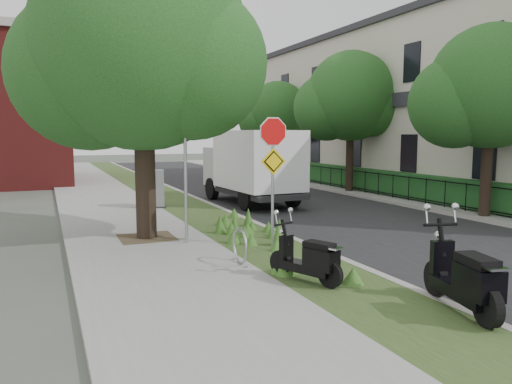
# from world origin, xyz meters

# --- Properties ---
(ground) EXTENTS (120.00, 120.00, 0.00)m
(ground) POSITION_xyz_m (0.00, 0.00, 0.00)
(ground) COLOR #4C5147
(ground) RESTS_ON ground
(sidewalk_near) EXTENTS (3.50, 60.00, 0.12)m
(sidewalk_near) POSITION_xyz_m (-4.25, 10.00, 0.06)
(sidewalk_near) COLOR gray
(sidewalk_near) RESTS_ON ground
(verge) EXTENTS (2.00, 60.00, 0.12)m
(verge) POSITION_xyz_m (-1.50, 10.00, 0.06)
(verge) COLOR #263F1B
(verge) RESTS_ON ground
(kerb_near) EXTENTS (0.20, 60.00, 0.13)m
(kerb_near) POSITION_xyz_m (-0.50, 10.00, 0.07)
(kerb_near) COLOR #9E9991
(kerb_near) RESTS_ON ground
(road) EXTENTS (7.00, 60.00, 0.01)m
(road) POSITION_xyz_m (3.00, 10.00, 0.01)
(road) COLOR black
(road) RESTS_ON ground
(kerb_far) EXTENTS (0.20, 60.00, 0.13)m
(kerb_far) POSITION_xyz_m (6.50, 10.00, 0.07)
(kerb_far) COLOR #9E9991
(kerb_far) RESTS_ON ground
(footpath_far) EXTENTS (3.20, 60.00, 0.12)m
(footpath_far) POSITION_xyz_m (8.20, 10.00, 0.06)
(footpath_far) COLOR gray
(footpath_far) RESTS_ON ground
(street_tree_main) EXTENTS (6.21, 5.54, 7.66)m
(street_tree_main) POSITION_xyz_m (-4.08, 2.86, 4.80)
(street_tree_main) COLOR black
(street_tree_main) RESTS_ON ground
(bare_post) EXTENTS (0.08, 0.08, 4.00)m
(bare_post) POSITION_xyz_m (-3.20, 1.80, 2.12)
(bare_post) COLOR #A5A8AD
(bare_post) RESTS_ON ground
(bike_hoop) EXTENTS (0.06, 0.78, 0.77)m
(bike_hoop) POSITION_xyz_m (-2.70, -0.60, 0.50)
(bike_hoop) COLOR #A5A8AD
(bike_hoop) RESTS_ON ground
(sign_assembly) EXTENTS (0.94, 0.08, 3.22)m
(sign_assembly) POSITION_xyz_m (-1.40, 0.58, 2.33)
(sign_assembly) COLOR #A5A8AD
(sign_assembly) RESTS_ON ground
(fence_far) EXTENTS (0.04, 24.00, 1.00)m
(fence_far) POSITION_xyz_m (7.20, 10.00, 0.67)
(fence_far) COLOR black
(fence_far) RESTS_ON ground
(hedge_far) EXTENTS (1.00, 24.00, 1.10)m
(hedge_far) POSITION_xyz_m (7.90, 10.00, 0.67)
(hedge_far) COLOR #17411B
(hedge_far) RESTS_ON footpath_far
(terrace_houses) EXTENTS (7.40, 26.40, 8.20)m
(terrace_houses) POSITION_xyz_m (11.49, 10.00, 4.16)
(terrace_houses) COLOR beige
(terrace_houses) RESTS_ON ground
(far_tree_a) EXTENTS (4.60, 4.10, 6.22)m
(far_tree_a) POSITION_xyz_m (6.94, 2.05, 4.13)
(far_tree_a) COLOR black
(far_tree_a) RESTS_ON ground
(far_tree_b) EXTENTS (4.83, 4.31, 6.56)m
(far_tree_b) POSITION_xyz_m (6.94, 10.05, 4.37)
(far_tree_b) COLOR black
(far_tree_b) RESTS_ON ground
(far_tree_c) EXTENTS (4.37, 3.89, 5.93)m
(far_tree_c) POSITION_xyz_m (6.94, 18.04, 3.95)
(far_tree_c) COLOR black
(far_tree_c) RESTS_ON ground
(scooter_near) EXTENTS (0.78, 1.55, 0.78)m
(scooter_near) POSITION_xyz_m (-1.99, -2.40, 0.50)
(scooter_near) COLOR black
(scooter_near) RESTS_ON ground
(scooter_far) EXTENTS (0.71, 1.96, 0.95)m
(scooter_far) POSITION_xyz_m (-0.65, -4.71, 0.58)
(scooter_far) COLOR black
(scooter_far) RESTS_ON ground
(box_truck) EXTENTS (2.47, 5.68, 2.52)m
(box_truck) POSITION_xyz_m (1.30, 8.36, 1.64)
(box_truck) COLOR #262628
(box_truck) RESTS_ON ground
(utility_cabinet) EXTENTS (1.13, 0.84, 1.38)m
(utility_cabinet) POSITION_xyz_m (-2.80, 8.24, 0.78)
(utility_cabinet) COLOR #262628
(utility_cabinet) RESTS_ON ground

